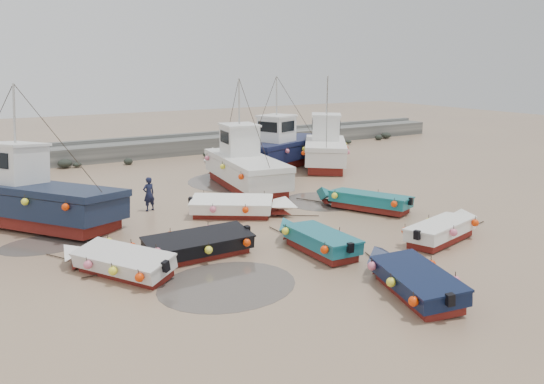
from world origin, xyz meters
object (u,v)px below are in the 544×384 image
Objects in this scene: dinghy_3 at (446,227)px; dinghy_4 at (189,244)px; dinghy_2 at (315,237)px; person at (150,211)px; dinghy_0 at (117,258)px; cabin_boat_3 at (325,147)px; dinghy_6 at (363,199)px; cabin_boat_0 at (22,196)px; cabin_boat_2 at (280,148)px; cabin_boat_1 at (242,165)px; dinghy_5 at (240,205)px; dinghy_1 at (413,275)px.

dinghy_3 is 10.41m from dinghy_4.
dinghy_2 reaches higher than person.
dinghy_0 is 0.63× the size of cabin_boat_3.
dinghy_3 is 5.41m from dinghy_6.
dinghy_0 and dinghy_4 have the same top height.
dinghy_3 is at bearing -119.55° from dinghy_6.
dinghy_6 is (12.71, 2.01, -0.01)m from dinghy_0.
cabin_boat_0 reaches higher than dinghy_4.
dinghy_4 is 18.32m from cabin_boat_2.
dinghy_2 is 17.54m from cabin_boat_3.
person is at bearing -152.75° from cabin_boat_1.
cabin_boat_2 is at bearing 158.13° from dinghy_3.
cabin_boat_3 is (19.94, 4.28, 0.06)m from cabin_boat_0.
dinghy_5 is 0.51× the size of cabin_boat_1.
cabin_boat_1 is 8.44m from cabin_boat_3.
dinghy_2 is at bearing 111.73° from dinghy_1.
cabin_boat_2 is (5.14, 4.04, 0.00)m from cabin_boat_1.
cabin_boat_3 is 15.29m from person.
dinghy_2 and dinghy_6 have the same top height.
cabin_boat_1 reaches higher than dinghy_6.
dinghy_1 is at bearing -83.26° from cabin_boat_3.
dinghy_2 is 0.65× the size of cabin_boat_3.
dinghy_1 is 8.11m from dinghy_4.
dinghy_0 is 3.18× the size of person.
cabin_boat_2 is at bearing -18.13° from cabin_boat_0.
cabin_boat_1 is (2.98, 5.38, 0.77)m from dinghy_5.
cabin_boat_1 is 6.91m from person.
dinghy_3 is 9.38m from dinghy_5.
cabin_boat_3 is (10.70, 13.88, 0.80)m from dinghy_2.
cabin_boat_3 is at bearing -174.25° from person.
cabin_boat_2 is (7.84, 15.23, 0.76)m from dinghy_2.
dinghy_0 is at bearing 156.79° from dinghy_1.
dinghy_3 is at bearing 70.14° from dinghy_5.
dinghy_6 is at bearing -81.16° from cabin_boat_3.
cabin_boat_3 reaches higher than dinghy_3.
cabin_boat_0 is at bearing -165.02° from cabin_boat_1.
dinghy_4 is 10.24m from dinghy_6.
dinghy_0 reaches higher than person.
cabin_boat_1 is (-2.59, 12.92, 0.76)m from dinghy_3.
dinghy_3 is 0.55× the size of cabin_boat_2.
dinghy_1 is 5.71m from dinghy_3.
cabin_boat_0 is at bearing -141.27° from dinghy_3.
dinghy_3 is 18.44m from cabin_boat_0.
cabin_boat_2 is (15.03, 13.56, 0.77)m from dinghy_0.
cabin_boat_0 is 12.04m from cabin_boat_1.
dinghy_6 is at bearing -21.68° from dinghy_0.
dinghy_4 is at bearing -120.00° from cabin_boat_1.
dinghy_2 is at bearing -91.92° from cabin_boat_3.
dinghy_2 is 6.63m from dinghy_6.
cabin_boat_2 reaches higher than person.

